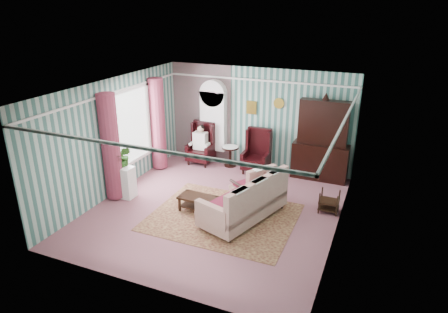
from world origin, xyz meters
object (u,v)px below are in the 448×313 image
at_px(seated_woman, 201,145).
at_px(coffee_table, 198,204).
at_px(wingback_right, 256,152).
at_px(nest_table, 329,201).
at_px(bookcase, 213,125).
at_px(dresser_hutch, 322,138).
at_px(floral_armchair, 252,184).
at_px(wingback_left, 201,144).
at_px(plant_stand, 123,182).
at_px(round_side_table, 230,156).
at_px(sofa, 243,200).

xyz_separation_m(seated_woman, coffee_table, (1.25, -2.71, -0.40)).
xyz_separation_m(wingback_right, seated_woman, (-1.75, 0.00, -0.04)).
bearing_deg(wingback_right, nest_table, -33.75).
height_order(nest_table, coffee_table, nest_table).
distance_m(bookcase, seated_woman, 0.70).
relative_size(dresser_hutch, floral_armchair, 2.17).
bearing_deg(seated_woman, coffee_table, -65.19).
relative_size(bookcase, dresser_hutch, 0.95).
xyz_separation_m(wingback_right, nest_table, (2.32, -1.55, -0.35)).
xyz_separation_m(wingback_left, plant_stand, (-0.80, -2.75, -0.22)).
xyz_separation_m(round_side_table, sofa, (1.43, -2.76, 0.16)).
xyz_separation_m(nest_table, coffee_table, (-2.82, -1.16, -0.08)).
xyz_separation_m(bookcase, dresser_hutch, (3.25, -0.12, 0.06)).
bearing_deg(plant_stand, bookcase, 71.51).
bearing_deg(round_side_table, dresser_hutch, 2.64).
bearing_deg(nest_table, wingback_right, 146.25).
bearing_deg(seated_woman, nest_table, -20.85).
height_order(plant_stand, sofa, sofa).
bearing_deg(bookcase, wingback_right, -14.57).
bearing_deg(plant_stand, wingback_right, 47.16).
distance_m(wingback_right, sofa, 2.67).
relative_size(bookcase, wingback_right, 1.79).
bearing_deg(floral_armchair, plant_stand, 138.00).
bearing_deg(wingback_left, floral_armchair, -39.80).
distance_m(nest_table, floral_armchair, 1.83).
bearing_deg(plant_stand, dresser_hutch, 35.08).
xyz_separation_m(dresser_hutch, wingback_left, (-3.50, -0.27, -0.55)).
distance_m(floral_armchair, coffee_table, 1.36).
height_order(seated_woman, plant_stand, seated_woman).
bearing_deg(wingback_left, seated_woman, 0.00).
bearing_deg(nest_table, round_side_table, 151.80).
relative_size(round_side_table, coffee_table, 0.68).
bearing_deg(dresser_hutch, nest_table, -72.61).
xyz_separation_m(dresser_hutch, nest_table, (0.57, -1.82, -0.91)).
bearing_deg(plant_stand, wingback_left, 73.78).
relative_size(floral_armchair, coffee_table, 1.23).
bearing_deg(coffee_table, bookcase, 107.92).
bearing_deg(floral_armchair, round_side_table, 67.07).
distance_m(bookcase, nest_table, 4.37).
distance_m(dresser_hutch, round_side_table, 2.75).
height_order(seated_woman, round_side_table, seated_woman).
xyz_separation_m(plant_stand, coffee_table, (2.05, 0.04, -0.21)).
bearing_deg(coffee_table, nest_table, 22.36).
xyz_separation_m(sofa, coffee_table, (-1.08, -0.10, -0.28)).
distance_m(wingback_left, coffee_table, 3.02).
height_order(wingback_right, nest_table, wingback_right).
xyz_separation_m(seated_woman, nest_table, (4.07, -1.55, -0.32)).
height_order(dresser_hutch, wingback_left, dresser_hutch).
distance_m(dresser_hutch, nest_table, 2.11).
relative_size(bookcase, floral_armchair, 2.06).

